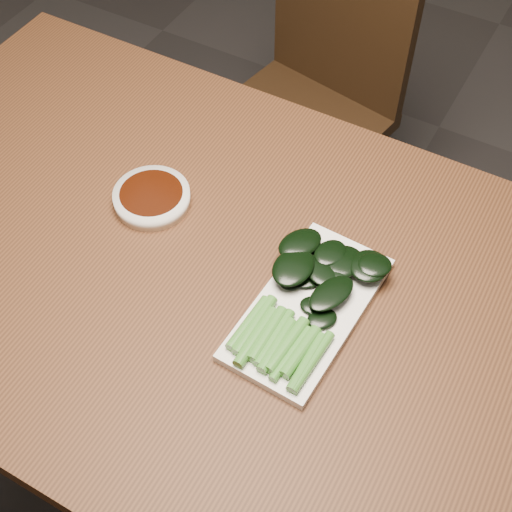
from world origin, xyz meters
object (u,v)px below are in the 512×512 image
(serving_plate, at_px, (308,308))
(gai_lan, at_px, (308,294))
(chair_far, at_px, (312,96))
(table, at_px, (234,303))
(sauce_bowl, at_px, (152,197))

(serving_plate, xyz_separation_m, gai_lan, (-0.01, 0.01, 0.02))
(gai_lan, bearing_deg, chair_far, 114.69)
(table, xyz_separation_m, serving_plate, (0.13, -0.00, 0.08))
(sauce_bowl, xyz_separation_m, gai_lan, (0.31, -0.06, 0.01))
(table, distance_m, serving_plate, 0.15)
(chair_far, relative_size, sauce_bowl, 7.11)
(chair_far, xyz_separation_m, serving_plate, (0.34, -0.73, 0.27))
(table, relative_size, serving_plate, 4.82)
(chair_far, distance_m, sauce_bowl, 0.72)
(table, height_order, chair_far, chair_far)
(sauce_bowl, xyz_separation_m, serving_plate, (0.32, -0.07, -0.01))
(table, height_order, gai_lan, gai_lan)
(table, distance_m, gai_lan, 0.16)
(chair_far, height_order, gai_lan, chair_far)
(chair_far, height_order, sauce_bowl, chair_far)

